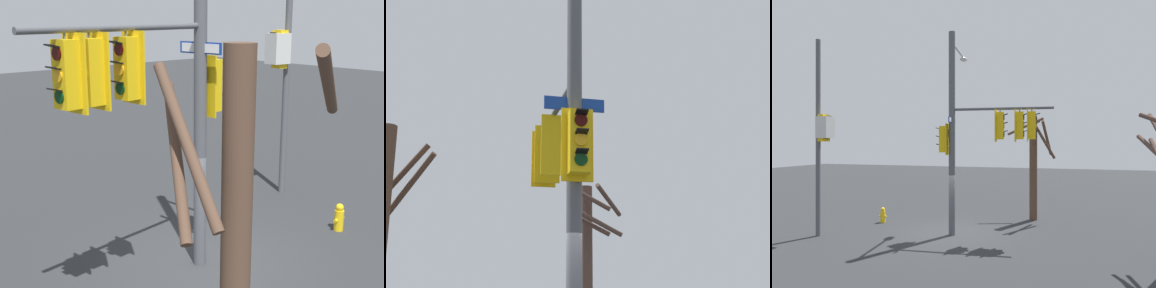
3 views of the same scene
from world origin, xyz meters
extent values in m
plane|color=#2A2C2E|center=(0.00, 0.00, 0.00)|extent=(80.00, 80.00, 0.00)
cylinder|color=#4C4F54|center=(-0.19, 0.22, 4.25)|extent=(0.27, 0.27, 8.50)
cylinder|color=silver|center=(-0.06, -1.01, 8.05)|extent=(0.36, 2.47, 0.10)
ellipsoid|color=silver|center=(0.07, -2.24, 7.97)|extent=(0.42, 0.63, 0.20)
cylinder|color=#4C4F54|center=(-2.24, 0.00, 5.25)|extent=(4.12, 0.55, 0.12)
cube|color=gold|center=(-2.19, 0.00, 4.55)|extent=(0.33, 0.39, 1.10)
cube|color=gold|center=(-2.02, 0.02, 4.55)|extent=(0.09, 0.56, 1.30)
cylinder|color=#2F0403|center=(-2.35, -0.01, 4.89)|extent=(0.05, 0.22, 0.22)
cube|color=black|center=(-2.43, -0.02, 5.01)|extent=(0.18, 0.22, 0.06)
cylinder|color=#F2A814|center=(-2.35, -0.01, 4.55)|extent=(0.05, 0.22, 0.22)
cube|color=black|center=(-2.43, -0.02, 4.67)|extent=(0.18, 0.22, 0.06)
cylinder|color=black|center=(-2.35, -0.01, 4.21)|extent=(0.05, 0.22, 0.22)
cube|color=black|center=(-2.43, -0.02, 4.33)|extent=(0.18, 0.22, 0.06)
cylinder|color=#4C4F54|center=(-2.19, 0.00, 5.17)|extent=(0.04, 0.04, 0.15)
cube|color=gold|center=(-2.98, -0.08, 4.55)|extent=(0.33, 0.38, 1.10)
cube|color=gold|center=(-2.81, -0.07, 4.55)|extent=(0.08, 0.56, 1.30)
cylinder|color=#2F0403|center=(-3.14, -0.09, 4.89)|extent=(0.05, 0.22, 0.22)
cube|color=black|center=(-3.21, -0.10, 5.01)|extent=(0.18, 0.22, 0.06)
cylinder|color=#F2A814|center=(-3.14, -0.09, 4.55)|extent=(0.05, 0.22, 0.22)
cube|color=black|center=(-3.21, -0.10, 4.67)|extent=(0.18, 0.22, 0.06)
cylinder|color=black|center=(-3.14, -0.09, 4.21)|extent=(0.05, 0.22, 0.22)
cube|color=black|center=(-3.21, -0.10, 4.33)|extent=(0.18, 0.22, 0.06)
cylinder|color=#4C4F54|center=(-2.98, -0.08, 5.17)|extent=(0.04, 0.04, 0.15)
cube|color=gold|center=(-3.45, -0.13, 4.55)|extent=(0.33, 0.39, 1.10)
cube|color=gold|center=(-3.28, -0.11, 4.55)|extent=(0.10, 0.56, 1.30)
cylinder|color=#2F0403|center=(-3.61, -0.15, 4.89)|extent=(0.05, 0.22, 0.22)
cube|color=black|center=(-3.69, -0.15, 5.01)|extent=(0.18, 0.22, 0.06)
cylinder|color=#F2A814|center=(-3.61, -0.15, 4.55)|extent=(0.05, 0.22, 0.22)
cube|color=black|center=(-3.69, -0.15, 4.67)|extent=(0.18, 0.22, 0.06)
cylinder|color=black|center=(-3.61, -0.15, 4.21)|extent=(0.05, 0.22, 0.22)
cube|color=black|center=(-3.69, -0.15, 4.33)|extent=(0.18, 0.22, 0.06)
cylinder|color=#4C4F54|center=(-3.45, -0.13, 5.17)|extent=(0.04, 0.04, 0.15)
cube|color=gold|center=(0.16, 0.25, 4.00)|extent=(0.32, 0.38, 1.10)
cube|color=gold|center=(-0.01, 0.24, 4.00)|extent=(0.08, 0.56, 1.30)
cylinder|color=#2F0403|center=(0.33, 0.27, 4.34)|extent=(0.04, 0.22, 0.22)
cube|color=black|center=(0.40, 0.27, 4.46)|extent=(0.17, 0.22, 0.06)
cylinder|color=#F2A814|center=(0.33, 0.27, 4.00)|extent=(0.04, 0.22, 0.22)
cube|color=black|center=(0.40, 0.27, 4.12)|extent=(0.17, 0.22, 0.06)
cylinder|color=black|center=(0.33, 0.27, 3.66)|extent=(0.04, 0.22, 0.22)
cube|color=black|center=(0.40, 0.27, 3.78)|extent=(0.17, 0.22, 0.06)
cube|color=navy|center=(-0.19, 0.22, 4.80)|extent=(0.13, 1.10, 0.24)
cube|color=white|center=(-0.21, 0.22, 4.80)|extent=(0.10, 1.00, 0.18)
cylinder|color=#4C4F54|center=(5.05, 2.00, 4.06)|extent=(0.19, 0.19, 8.13)
cube|color=silver|center=(4.66, 2.05, 4.48)|extent=(0.65, 0.54, 0.88)
cube|color=gold|center=(4.73, 2.04, 4.46)|extent=(0.35, 0.40, 1.10)
cylinder|color=#2F0403|center=(4.57, 2.07, 4.80)|extent=(0.06, 0.22, 0.22)
cube|color=black|center=(4.50, 2.08, 4.92)|extent=(0.19, 0.23, 0.06)
cylinder|color=#F2A814|center=(4.57, 2.07, 4.46)|extent=(0.06, 0.22, 0.22)
cube|color=black|center=(4.50, 2.08, 4.58)|extent=(0.19, 0.23, 0.06)
cylinder|color=black|center=(4.57, 2.07, 4.12)|extent=(0.06, 0.22, 0.22)
cube|color=black|center=(4.50, 2.08, 4.24)|extent=(0.19, 0.23, 0.06)
cylinder|color=yellow|center=(3.74, -0.88, 0.28)|extent=(0.24, 0.24, 0.55)
sphere|color=yellow|center=(3.74, -0.88, 0.63)|extent=(0.20, 0.20, 0.20)
cylinder|color=yellow|center=(3.60, -0.88, 0.30)|extent=(0.10, 0.09, 0.09)
cylinder|color=yellow|center=(3.88, -0.88, 0.30)|extent=(0.10, 0.09, 0.09)
cylinder|color=#513A30|center=(-7.43, 1.57, 4.42)|extent=(0.15, 1.34, 0.81)
cylinder|color=#513A30|center=(-7.28, 1.75, 3.69)|extent=(0.53, 1.68, 0.87)
cylinder|color=#513A30|center=(-7.46, 1.57, 3.64)|extent=(0.16, 1.29, 0.74)
cylinder|color=#4F3729|center=(-3.18, -3.59, 2.59)|extent=(0.38, 0.38, 5.18)
cylinder|color=#4F3729|center=(-3.85, -3.43, 4.09)|extent=(0.47, 1.47, 1.69)
cylinder|color=#4F3729|center=(-2.70, -4.45, 4.75)|extent=(1.84, 1.09, 0.99)
cylinder|color=#4F3729|center=(-3.79, -3.19, 3.87)|extent=(0.96, 1.38, 1.61)
camera|label=1|loc=(-7.58, -7.59, 5.50)|focal=48.75mm
camera|label=2|loc=(9.33, -0.96, 1.39)|focal=53.06mm
camera|label=3|loc=(-4.78, 13.33, 3.80)|focal=31.09mm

